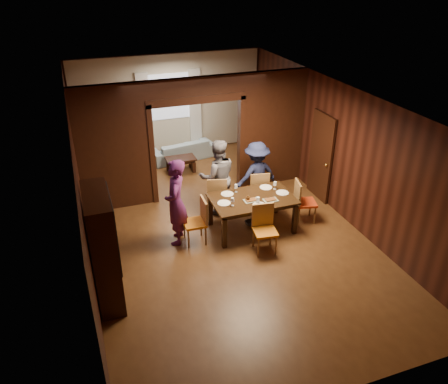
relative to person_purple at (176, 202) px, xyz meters
name	(u,v)px	position (x,y,z in m)	size (l,w,h in m)	color
floor	(220,226)	(1.01, 0.24, -0.91)	(9.00, 9.00, 0.00)	#553118
ceiling	(219,96)	(1.01, 0.24, 1.99)	(5.50, 9.00, 0.02)	silver
room_walls	(194,133)	(1.01, 2.13, 0.60)	(5.52, 9.01, 2.90)	black
person_purple	(176,202)	(0.00, 0.00, 0.00)	(0.66, 0.43, 1.81)	#581E55
person_grey	(218,177)	(1.17, 0.87, -0.03)	(0.85, 0.66, 1.75)	slate
person_navy	(256,175)	(2.09, 0.82, -0.11)	(1.03, 0.59, 1.59)	#181D3D
sofa	(182,150)	(1.17, 4.09, -0.63)	(1.87, 0.73, 0.55)	#99B6C9
serving_bowl	(253,193)	(1.68, 0.05, -0.11)	(0.29, 0.29, 0.07)	black
dining_table	(252,213)	(1.61, -0.09, -0.53)	(1.73, 1.08, 0.76)	black
coffee_table	(181,165)	(0.91, 3.24, -0.71)	(0.80, 0.50, 0.40)	black
chair_left	(195,222)	(0.32, -0.16, -0.42)	(0.44, 0.44, 0.97)	orange
chair_right	(306,201)	(2.86, -0.17, -0.42)	(0.44, 0.44, 0.97)	red
chair_far_l	(217,195)	(1.11, 0.76, -0.42)	(0.44, 0.44, 0.97)	orange
chair_far_r	(257,189)	(2.09, 0.71, -0.42)	(0.44, 0.44, 0.97)	#E15715
chair_near	(265,230)	(1.54, -0.93, -0.42)	(0.44, 0.44, 0.97)	orange
hutch	(103,248)	(-1.52, -1.26, 0.09)	(0.40, 1.20, 2.00)	black
door_right	(321,157)	(3.71, 0.74, 0.14)	(0.06, 0.90, 2.10)	black
window_far	(169,97)	(1.01, 4.68, 0.79)	(1.20, 0.03, 1.30)	silver
curtain_left	(145,115)	(0.26, 4.64, 0.34)	(0.35, 0.06, 2.40)	white
curtain_right	(195,110)	(1.76, 4.64, 0.34)	(0.35, 0.06, 2.40)	white
plate_left	(224,203)	(0.98, -0.11, -0.14)	(0.27, 0.27, 0.01)	white
plate_far_l	(227,194)	(1.17, 0.24, -0.14)	(0.27, 0.27, 0.01)	silver
plate_far_r	(266,187)	(2.07, 0.24, -0.14)	(0.27, 0.27, 0.01)	white
plate_right	(282,193)	(2.30, -0.10, -0.14)	(0.27, 0.27, 0.01)	white
plate_near	(259,205)	(1.62, -0.42, -0.14)	(0.27, 0.27, 0.01)	silver
platter_a	(251,200)	(1.53, -0.20, -0.13)	(0.30, 0.20, 0.04)	gray
platter_b	(271,200)	(1.92, -0.32, -0.13)	(0.30, 0.20, 0.04)	gray
wineglass_left	(233,202)	(1.10, -0.26, -0.06)	(0.08, 0.08, 0.18)	silver
wineglass_far	(236,188)	(1.38, 0.27, -0.06)	(0.08, 0.08, 0.18)	silver
wineglass_right	(275,185)	(2.23, 0.11, -0.06)	(0.08, 0.08, 0.18)	white
tumbler	(258,200)	(1.63, -0.34, -0.08)	(0.07, 0.07, 0.14)	white
condiment_jar	(248,198)	(1.48, -0.17, -0.09)	(0.08, 0.08, 0.11)	#452810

